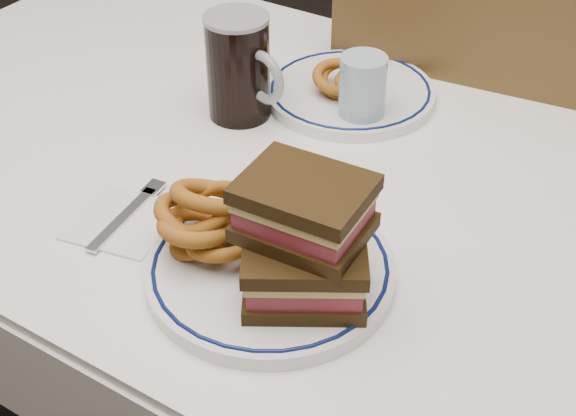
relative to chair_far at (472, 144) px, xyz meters
The scene contains 11 objects.
dining_table 0.52m from the chair_far, 114.47° to the right, with size 1.27×0.87×0.75m.
chair_far is the anchor object (origin of this frame).
main_plate 0.72m from the chair_far, 90.00° to the right, with size 0.29×0.29×0.02m.
reuben_sandwich 0.76m from the chair_far, 85.77° to the right, with size 0.17×0.16×0.14m.
onion_rings_main 0.75m from the chair_far, 96.71° to the right, with size 0.14×0.13×0.10m.
ketchup_ramekin 0.66m from the chair_far, 91.54° to the right, with size 0.05×0.05×0.03m.
beer_mug 0.55m from the chair_far, 119.92° to the right, with size 0.14×0.10×0.16m.
water_glass 0.42m from the chair_far, 102.09° to the right, with size 0.07×0.07×0.11m, color #9CB8C9.
far_plate 0.37m from the chair_far, 113.61° to the right, with size 0.26×0.26×0.02m.
onion_rings_far 0.39m from the chair_far, 113.15° to the right, with size 0.11×0.11×0.06m.
napkin_fork 0.76m from the chair_far, 106.87° to the right, with size 0.14×0.16×0.01m.
Camera 1 is at (0.60, -0.79, 1.38)m, focal length 50.00 mm.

